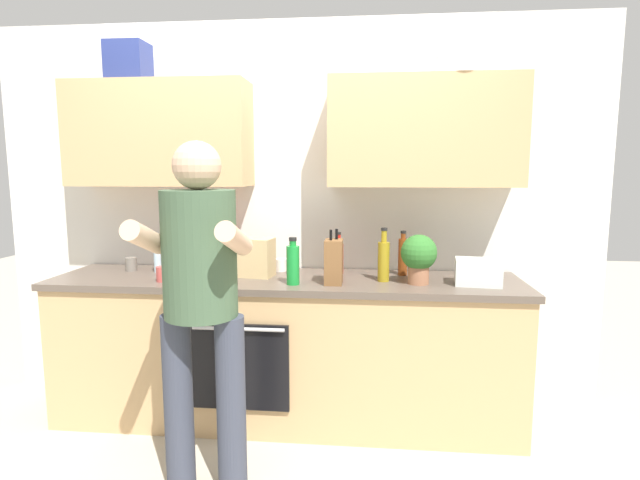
% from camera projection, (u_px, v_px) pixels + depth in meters
% --- Properties ---
extents(ground_plane, '(12.00, 12.00, 0.00)m').
position_uv_depth(ground_plane, '(286.00, 417.00, 3.16)').
color(ground_plane, '#B2A893').
extents(back_wall_unit, '(4.00, 0.39, 2.50)m').
position_uv_depth(back_wall_unit, '(291.00, 178.00, 3.23)').
color(back_wall_unit, silver).
rests_on(back_wall_unit, ground).
extents(counter, '(2.84, 0.67, 0.90)m').
position_uv_depth(counter, '(286.00, 349.00, 3.10)').
color(counter, tan).
rests_on(counter, ground).
extents(person_standing, '(0.49, 0.45, 1.68)m').
position_uv_depth(person_standing, '(201.00, 291.00, 2.31)').
color(person_standing, '#383D4C').
rests_on(person_standing, ground).
extents(bottle_soda, '(0.07, 0.07, 0.27)m').
position_uv_depth(bottle_soda, '(293.00, 264.00, 2.85)').
color(bottle_soda, '#198C33').
rests_on(bottle_soda, counter).
extents(bottle_hotsauce, '(0.06, 0.06, 0.26)m').
position_uv_depth(bottle_hotsauce, '(338.00, 257.00, 3.15)').
color(bottle_hotsauce, red).
rests_on(bottle_hotsauce, counter).
extents(bottle_water, '(0.05, 0.05, 0.23)m').
position_uv_depth(bottle_water, '(158.00, 257.00, 3.20)').
color(bottle_water, silver).
rests_on(bottle_water, counter).
extents(bottle_oil, '(0.07, 0.07, 0.32)m').
position_uv_depth(bottle_oil, '(384.00, 260.00, 2.93)').
color(bottle_oil, olive).
rests_on(bottle_oil, counter).
extents(bottle_vinegar, '(0.06, 0.06, 0.28)m').
position_uv_depth(bottle_vinegar, '(403.00, 256.00, 3.11)').
color(bottle_vinegar, brown).
rests_on(bottle_vinegar, counter).
extents(cup_stoneware, '(0.07, 0.07, 0.09)m').
position_uv_depth(cup_stoneware, '(131.00, 264.00, 3.25)').
color(cup_stoneware, slate).
rests_on(cup_stoneware, counter).
extents(cup_coffee, '(0.08, 0.08, 0.08)m').
position_uv_depth(cup_coffee, '(281.00, 265.00, 3.24)').
color(cup_coffee, white).
rests_on(cup_coffee, counter).
extents(cup_ceramic, '(0.08, 0.08, 0.09)m').
position_uv_depth(cup_ceramic, '(163.00, 274.00, 2.94)').
color(cup_ceramic, '#BF4C47').
rests_on(cup_ceramic, counter).
extents(knife_block, '(0.10, 0.14, 0.32)m').
position_uv_depth(knife_block, '(334.00, 262.00, 2.87)').
color(knife_block, brown).
rests_on(knife_block, counter).
extents(potted_herb, '(0.21, 0.21, 0.29)m').
position_uv_depth(potted_herb, '(419.00, 256.00, 2.86)').
color(potted_herb, '#9E6647').
rests_on(potted_herb, counter).
extents(grocery_bag_crisps, '(0.24, 0.22, 0.14)m').
position_uv_depth(grocery_bag_crisps, '(207.00, 262.00, 3.19)').
color(grocery_bag_crisps, red).
rests_on(grocery_bag_crisps, counter).
extents(grocery_bag_bread, '(0.23, 0.18, 0.24)m').
position_uv_depth(grocery_bag_bread, '(256.00, 257.00, 3.07)').
color(grocery_bag_bread, tan).
rests_on(grocery_bag_bread, counter).
extents(grocery_bag_produce, '(0.27, 0.20, 0.15)m').
position_uv_depth(grocery_bag_produce, '(478.00, 272.00, 2.84)').
color(grocery_bag_produce, silver).
rests_on(grocery_bag_produce, counter).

